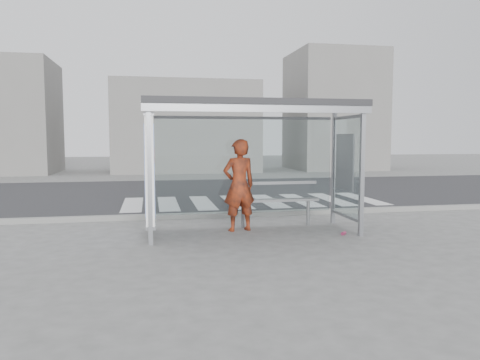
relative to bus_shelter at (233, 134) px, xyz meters
name	(u,v)px	position (x,y,z in m)	size (l,w,h in m)	color
ground	(252,233)	(0.37, -0.06, -1.98)	(80.00, 80.00, 0.00)	#61615F
road	(209,193)	(0.37, 6.94, -1.98)	(30.00, 10.00, 0.01)	#28282A
curb	(235,214)	(0.37, 1.89, -1.92)	(30.00, 0.18, 0.12)	gray
crosswalk	(252,201)	(1.37, 4.44, -1.98)	(7.55, 3.00, 0.00)	silver
bus_shelter	(233,134)	(0.00, 0.00, 0.00)	(4.25, 1.65, 2.62)	gray
building_center	(185,127)	(0.37, 17.94, 0.52)	(8.00, 5.00, 5.00)	gray
building_right	(333,111)	(9.37, 17.94, 1.52)	(5.00, 5.00, 7.00)	gray
person	(239,185)	(0.15, 0.20, -1.05)	(0.68, 0.45, 1.88)	#E04715
bench	(276,200)	(1.02, 0.52, -1.41)	(1.86, 0.23, 0.96)	slate
soda_can	(344,233)	(2.09, -0.61, -1.95)	(0.07, 0.07, 0.12)	#D83F74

